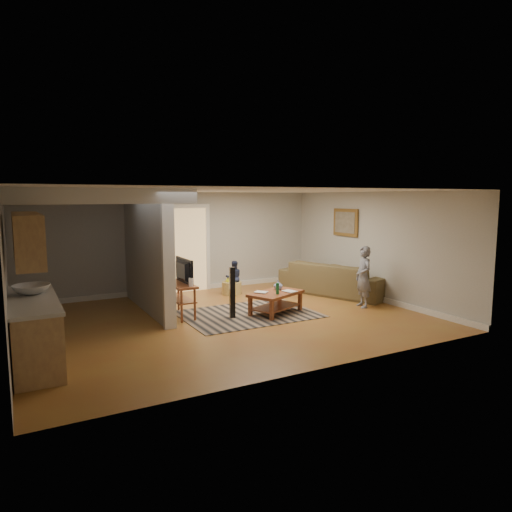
{
  "coord_description": "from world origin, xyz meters",
  "views": [
    {
      "loc": [
        -3.66,
        -7.92,
        2.37
      ],
      "look_at": [
        1.03,
        0.74,
        1.1
      ],
      "focal_mm": 32.0,
      "sensor_mm": 36.0,
      "label": 1
    }
  ],
  "objects_px": {
    "tv_console": "(180,286)",
    "toy_basket": "(232,287)",
    "speaker_left": "(232,293)",
    "child": "(362,307)",
    "sofa": "(334,294)",
    "toddler": "(234,294)",
    "speaker_right": "(141,276)",
    "coffee_table": "(276,297)"
  },
  "relations": [
    {
      "from": "toy_basket",
      "to": "child",
      "type": "xyz_separation_m",
      "value": [
        1.94,
        -2.54,
        -0.18
      ]
    },
    {
      "from": "toy_basket",
      "to": "child",
      "type": "bearing_deg",
      "value": -52.66
    },
    {
      "from": "sofa",
      "to": "coffee_table",
      "type": "relative_size",
      "value": 2.04
    },
    {
      "from": "speaker_right",
      "to": "child",
      "type": "xyz_separation_m",
      "value": [
        4.0,
        -3.2,
        -0.53
      ]
    },
    {
      "from": "sofa",
      "to": "toddler",
      "type": "xyz_separation_m",
      "value": [
        -2.19,
        1.15,
        0.0
      ]
    },
    {
      "from": "tv_console",
      "to": "toddler",
      "type": "xyz_separation_m",
      "value": [
        1.85,
        1.38,
        -0.61
      ]
    },
    {
      "from": "sofa",
      "to": "speaker_left",
      "type": "bearing_deg",
      "value": 82.77
    },
    {
      "from": "coffee_table",
      "to": "tv_console",
      "type": "bearing_deg",
      "value": 158.8
    },
    {
      "from": "speaker_right",
      "to": "child",
      "type": "bearing_deg",
      "value": -19.53
    },
    {
      "from": "sofa",
      "to": "tv_console",
      "type": "bearing_deg",
      "value": 71.27
    },
    {
      "from": "coffee_table",
      "to": "toddler",
      "type": "xyz_separation_m",
      "value": [
        0.04,
        2.08,
        -0.35
      ]
    },
    {
      "from": "sofa",
      "to": "speaker_left",
      "type": "relative_size",
      "value": 2.64
    },
    {
      "from": "sofa",
      "to": "speaker_right",
      "type": "xyz_separation_m",
      "value": [
        -4.3,
        1.83,
        0.53
      ]
    },
    {
      "from": "sofa",
      "to": "tv_console",
      "type": "relative_size",
      "value": 2.48
    },
    {
      "from": "speaker_left",
      "to": "toy_basket",
      "type": "relative_size",
      "value": 2.1
    },
    {
      "from": "speaker_right",
      "to": "toddler",
      "type": "distance_m",
      "value": 2.28
    },
    {
      "from": "speaker_right",
      "to": "child",
      "type": "relative_size",
      "value": 0.79
    },
    {
      "from": "tv_console",
      "to": "child",
      "type": "relative_size",
      "value": 0.81
    },
    {
      "from": "tv_console",
      "to": "speaker_right",
      "type": "distance_m",
      "value": 2.08
    },
    {
      "from": "sofa",
      "to": "child",
      "type": "bearing_deg",
      "value": 145.65
    },
    {
      "from": "tv_console",
      "to": "toy_basket",
      "type": "xyz_separation_m",
      "value": [
        1.8,
        1.41,
        -0.44
      ]
    },
    {
      "from": "tv_console",
      "to": "speaker_right",
      "type": "xyz_separation_m",
      "value": [
        -0.26,
        2.06,
        -0.09
      ]
    },
    {
      "from": "coffee_table",
      "to": "tv_console",
      "type": "height_order",
      "value": "tv_console"
    },
    {
      "from": "sofa",
      "to": "toddler",
      "type": "height_order",
      "value": "toddler"
    },
    {
      "from": "toy_basket",
      "to": "toddler",
      "type": "distance_m",
      "value": 0.19
    },
    {
      "from": "sofa",
      "to": "tv_console",
      "type": "distance_m",
      "value": 4.09
    },
    {
      "from": "coffee_table",
      "to": "speaker_left",
      "type": "height_order",
      "value": "speaker_left"
    },
    {
      "from": "sofa",
      "to": "tv_console",
      "type": "xyz_separation_m",
      "value": [
        -4.04,
        -0.23,
        0.61
      ]
    },
    {
      "from": "speaker_left",
      "to": "tv_console",
      "type": "bearing_deg",
      "value": 157.44
    },
    {
      "from": "tv_console",
      "to": "toy_basket",
      "type": "height_order",
      "value": "tv_console"
    },
    {
      "from": "tv_console",
      "to": "speaker_left",
      "type": "xyz_separation_m",
      "value": [
        0.86,
        -0.61,
        -0.11
      ]
    },
    {
      "from": "toy_basket",
      "to": "toddler",
      "type": "xyz_separation_m",
      "value": [
        0.05,
        -0.02,
        -0.18
      ]
    },
    {
      "from": "sofa",
      "to": "child",
      "type": "distance_m",
      "value": 1.4
    },
    {
      "from": "coffee_table",
      "to": "toy_basket",
      "type": "bearing_deg",
      "value": 90.19
    },
    {
      "from": "toddler",
      "to": "sofa",
      "type": "bearing_deg",
      "value": 166.15
    },
    {
      "from": "speaker_left",
      "to": "toy_basket",
      "type": "bearing_deg",
      "value": 77.84
    },
    {
      "from": "speaker_left",
      "to": "child",
      "type": "distance_m",
      "value": 2.97
    },
    {
      "from": "speaker_left",
      "to": "child",
      "type": "relative_size",
      "value": 0.76
    },
    {
      "from": "sofa",
      "to": "speaker_right",
      "type": "distance_m",
      "value": 4.7
    },
    {
      "from": "toy_basket",
      "to": "toddler",
      "type": "bearing_deg",
      "value": -22.46
    },
    {
      "from": "sofa",
      "to": "speaker_left",
      "type": "height_order",
      "value": "speaker_left"
    },
    {
      "from": "sofa",
      "to": "toddler",
      "type": "relative_size",
      "value": 3.21
    }
  ]
}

